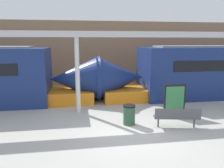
{
  "coord_description": "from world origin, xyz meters",
  "views": [
    {
      "loc": [
        -1.97,
        -7.54,
        3.47
      ],
      "look_at": [
        -0.33,
        2.85,
        1.4
      ],
      "focal_mm": 35.0,
      "sensor_mm": 36.0,
      "label": 1
    }
  ],
  "objects_px": {
    "trash_bin": "(129,115)",
    "poster_board": "(175,100)",
    "bench_near": "(177,116)",
    "support_column_near": "(78,76)"
  },
  "relations": [
    {
      "from": "bench_near",
      "to": "poster_board",
      "type": "distance_m",
      "value": 1.62
    },
    {
      "from": "trash_bin",
      "to": "poster_board",
      "type": "xyz_separation_m",
      "value": [
        2.38,
        0.79,
        0.34
      ]
    },
    {
      "from": "poster_board",
      "to": "trash_bin",
      "type": "bearing_deg",
      "value": -161.6
    },
    {
      "from": "bench_near",
      "to": "support_column_near",
      "type": "height_order",
      "value": "support_column_near"
    },
    {
      "from": "poster_board",
      "to": "support_column_near",
      "type": "height_order",
      "value": "support_column_near"
    },
    {
      "from": "bench_near",
      "to": "poster_board",
      "type": "bearing_deg",
      "value": 79.91
    },
    {
      "from": "bench_near",
      "to": "trash_bin",
      "type": "height_order",
      "value": "bench_near"
    },
    {
      "from": "bench_near",
      "to": "trash_bin",
      "type": "relative_size",
      "value": 2.23
    },
    {
      "from": "poster_board",
      "to": "support_column_near",
      "type": "bearing_deg",
      "value": 165.67
    },
    {
      "from": "support_column_near",
      "to": "bench_near",
      "type": "bearing_deg",
      "value": -34.03
    }
  ]
}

